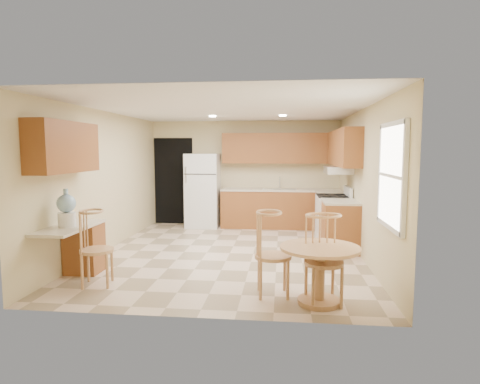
# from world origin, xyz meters

# --- Properties ---
(floor) EXTENTS (5.50, 5.50, 0.00)m
(floor) POSITION_xyz_m (0.00, 0.00, 0.00)
(floor) COLOR beige
(floor) RESTS_ON ground
(ceiling) EXTENTS (4.50, 5.50, 0.02)m
(ceiling) POSITION_xyz_m (0.00, 0.00, 2.50)
(ceiling) COLOR white
(ceiling) RESTS_ON wall_back
(wall_back) EXTENTS (4.50, 0.02, 2.50)m
(wall_back) POSITION_xyz_m (0.00, 2.75, 1.25)
(wall_back) COLOR #C6BA85
(wall_back) RESTS_ON floor
(wall_front) EXTENTS (4.50, 0.02, 2.50)m
(wall_front) POSITION_xyz_m (0.00, -2.75, 1.25)
(wall_front) COLOR #C6BA85
(wall_front) RESTS_ON floor
(wall_left) EXTENTS (0.02, 5.50, 2.50)m
(wall_left) POSITION_xyz_m (-2.25, 0.00, 1.25)
(wall_left) COLOR #C6BA85
(wall_left) RESTS_ON floor
(wall_right) EXTENTS (0.02, 5.50, 2.50)m
(wall_right) POSITION_xyz_m (2.25, 0.00, 1.25)
(wall_right) COLOR #C6BA85
(wall_right) RESTS_ON floor
(doorway) EXTENTS (0.90, 0.02, 2.10)m
(doorway) POSITION_xyz_m (-1.75, 2.73, 1.05)
(doorway) COLOR black
(doorway) RESTS_ON floor
(base_cab_back) EXTENTS (2.75, 0.60, 0.87)m
(base_cab_back) POSITION_xyz_m (0.88, 2.45, 0.43)
(base_cab_back) COLOR brown
(base_cab_back) RESTS_ON floor
(counter_back) EXTENTS (2.75, 0.63, 0.04)m
(counter_back) POSITION_xyz_m (0.88, 2.45, 0.89)
(counter_back) COLOR beige
(counter_back) RESTS_ON base_cab_back
(base_cab_right_a) EXTENTS (0.60, 0.59, 0.87)m
(base_cab_right_a) POSITION_xyz_m (1.95, 1.85, 0.43)
(base_cab_right_a) COLOR brown
(base_cab_right_a) RESTS_ON floor
(counter_right_a) EXTENTS (0.63, 0.59, 0.04)m
(counter_right_a) POSITION_xyz_m (1.95, 1.85, 0.89)
(counter_right_a) COLOR beige
(counter_right_a) RESTS_ON base_cab_right_a
(base_cab_right_b) EXTENTS (0.60, 0.80, 0.87)m
(base_cab_right_b) POSITION_xyz_m (1.95, 0.40, 0.43)
(base_cab_right_b) COLOR brown
(base_cab_right_b) RESTS_ON floor
(counter_right_b) EXTENTS (0.63, 0.80, 0.04)m
(counter_right_b) POSITION_xyz_m (1.95, 0.40, 0.89)
(counter_right_b) COLOR beige
(counter_right_b) RESTS_ON base_cab_right_b
(upper_cab_back) EXTENTS (2.75, 0.33, 0.70)m
(upper_cab_back) POSITION_xyz_m (0.88, 2.58, 1.85)
(upper_cab_back) COLOR brown
(upper_cab_back) RESTS_ON wall_back
(upper_cab_right) EXTENTS (0.33, 2.42, 0.70)m
(upper_cab_right) POSITION_xyz_m (2.08, 1.21, 1.85)
(upper_cab_right) COLOR brown
(upper_cab_right) RESTS_ON wall_right
(upper_cab_left) EXTENTS (0.33, 1.40, 0.70)m
(upper_cab_left) POSITION_xyz_m (-2.08, -1.60, 1.85)
(upper_cab_left) COLOR brown
(upper_cab_left) RESTS_ON wall_left
(sink) EXTENTS (0.78, 0.44, 0.01)m
(sink) POSITION_xyz_m (0.85, 2.45, 0.91)
(sink) COLOR silver
(sink) RESTS_ON counter_back
(range_hood) EXTENTS (0.50, 0.76, 0.14)m
(range_hood) POSITION_xyz_m (2.00, 1.18, 1.42)
(range_hood) COLOR silver
(range_hood) RESTS_ON upper_cab_right
(desk_pedestal) EXTENTS (0.48, 0.42, 0.72)m
(desk_pedestal) POSITION_xyz_m (-2.00, -1.32, 0.36)
(desk_pedestal) COLOR brown
(desk_pedestal) RESTS_ON floor
(desk_top) EXTENTS (0.50, 1.20, 0.04)m
(desk_top) POSITION_xyz_m (-2.00, -1.70, 0.75)
(desk_top) COLOR beige
(desk_top) RESTS_ON desk_pedestal
(window) EXTENTS (0.06, 1.12, 1.30)m
(window) POSITION_xyz_m (2.23, -1.85, 1.50)
(window) COLOR white
(window) RESTS_ON wall_right
(can_light_a) EXTENTS (0.14, 0.14, 0.02)m
(can_light_a) POSITION_xyz_m (-0.50, 1.20, 2.48)
(can_light_a) COLOR white
(can_light_a) RESTS_ON ceiling
(can_light_b) EXTENTS (0.14, 0.14, 0.02)m
(can_light_b) POSITION_xyz_m (0.90, 1.20, 2.48)
(can_light_b) COLOR white
(can_light_b) RESTS_ON ceiling
(refrigerator) EXTENTS (0.76, 0.74, 1.72)m
(refrigerator) POSITION_xyz_m (-0.95, 2.40, 0.86)
(refrigerator) COLOR white
(refrigerator) RESTS_ON floor
(stove) EXTENTS (0.65, 0.76, 1.09)m
(stove) POSITION_xyz_m (1.92, 1.18, 0.47)
(stove) COLOR white
(stove) RESTS_ON floor
(dining_table) EXTENTS (0.93, 0.93, 0.69)m
(dining_table) POSITION_xyz_m (1.35, -2.20, 0.45)
(dining_table) COLOR tan
(dining_table) RESTS_ON floor
(chair_table_a) EXTENTS (0.46, 0.60, 1.05)m
(chair_table_a) POSITION_xyz_m (0.80, -2.07, 0.64)
(chair_table_a) COLOR tan
(chair_table_a) RESTS_ON floor
(chair_table_b) EXTENTS (0.46, 0.48, 1.05)m
(chair_table_b) POSITION_xyz_m (1.40, -2.30, 0.64)
(chair_table_b) COLOR tan
(chair_table_b) RESTS_ON floor
(chair_desk) EXTENTS (0.44, 0.58, 1.00)m
(chair_desk) POSITION_xyz_m (-1.55, -1.94, 0.61)
(chair_desk) COLOR tan
(chair_desk) RESTS_ON floor
(water_crock) EXTENTS (0.25, 0.25, 0.52)m
(water_crock) POSITION_xyz_m (-2.00, -1.76, 1.00)
(water_crock) COLOR white
(water_crock) RESTS_ON desk_top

